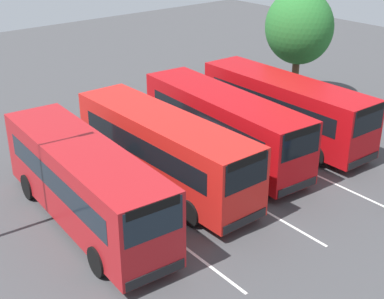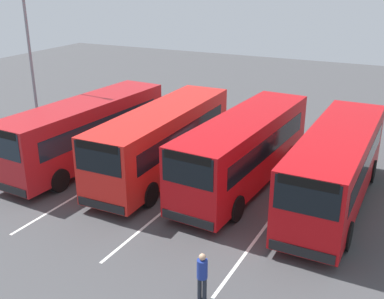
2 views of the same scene
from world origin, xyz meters
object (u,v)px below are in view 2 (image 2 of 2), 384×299
(bus_far_left, at_px, (86,130))
(street_lamp, at_px, (34,59))
(bus_center_left, at_px, (163,139))
(pedestrian, at_px, (202,273))
(bus_center_right, at_px, (244,148))
(bus_far_right, at_px, (336,166))

(bus_far_left, height_order, street_lamp, street_lamp)
(bus_center_left, xyz_separation_m, pedestrian, (7.65, 5.60, -0.87))
(bus_center_left, bearing_deg, pedestrian, 36.39)
(bus_center_right, xyz_separation_m, street_lamp, (-0.42, -12.38, 3.03))
(bus_far_left, relative_size, bus_far_right, 1.01)
(bus_far_left, xyz_separation_m, pedestrian, (7.16, 9.73, -0.87))
(bus_far_left, xyz_separation_m, bus_center_right, (-0.97, 8.04, 0.00))
(bus_far_right, bearing_deg, bus_center_right, -92.19)
(bus_center_right, distance_m, street_lamp, 12.75)
(pedestrian, height_order, street_lamp, street_lamp)
(pedestrian, bearing_deg, bus_far_left, 49.76)
(bus_far_left, distance_m, street_lamp, 5.47)
(bus_far_right, height_order, street_lamp, street_lamp)
(street_lamp, bearing_deg, bus_center_right, 4.37)
(bus_far_left, height_order, bus_far_right, same)
(bus_far_left, distance_m, bus_center_right, 8.10)
(bus_center_left, bearing_deg, street_lamp, -95.79)
(bus_center_right, relative_size, pedestrian, 6.44)
(bus_far_left, xyz_separation_m, bus_far_right, (-0.72, 12.10, 0.00))
(bus_center_left, height_order, street_lamp, street_lamp)
(bus_far_left, bearing_deg, bus_center_left, 100.85)
(bus_far_left, height_order, bus_center_left, same)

